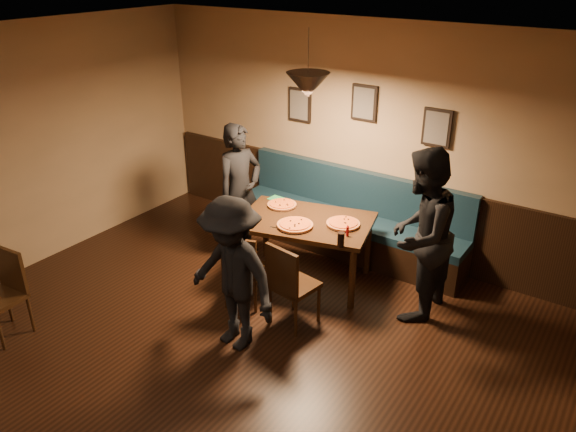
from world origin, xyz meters
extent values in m
plane|color=black|center=(0.00, 0.00, 0.00)|extent=(7.00, 7.00, 0.00)
plane|color=silver|center=(0.00, 0.00, 2.80)|extent=(7.00, 7.00, 0.00)
plane|color=#8C704F|center=(0.00, 3.50, 1.40)|extent=(6.00, 0.00, 6.00)
cube|color=black|center=(0.00, 3.47, 0.50)|extent=(5.88, 0.06, 1.00)
cube|color=black|center=(-0.90, 3.47, 1.70)|extent=(0.32, 0.04, 0.42)
cube|color=black|center=(0.00, 3.47, 1.85)|extent=(0.32, 0.04, 0.42)
cube|color=black|center=(0.90, 3.47, 1.70)|extent=(0.32, 0.04, 0.42)
cone|color=black|center=(-0.07, 2.33, 2.25)|extent=(0.44, 0.44, 0.25)
cube|color=black|center=(-0.07, 2.33, 0.38)|extent=(1.62, 1.26, 0.77)
imported|color=black|center=(-1.08, 2.44, 0.83)|extent=(0.53, 0.69, 1.67)
imported|color=black|center=(1.21, 2.43, 0.90)|extent=(0.69, 0.88, 1.80)
imported|color=black|center=(0.00, 0.97, 0.77)|extent=(1.04, 0.67, 1.53)
cylinder|color=#D26527|center=(-0.49, 2.48, 0.79)|extent=(0.38, 0.38, 0.04)
cylinder|color=orange|center=(-0.07, 2.12, 0.79)|extent=(0.47, 0.47, 0.04)
cylinder|color=#CC6326|center=(0.34, 2.44, 0.79)|extent=(0.44, 0.44, 0.04)
cylinder|color=black|center=(0.56, 2.01, 0.85)|extent=(0.07, 0.07, 0.15)
cylinder|color=maroon|center=(0.50, 2.24, 0.84)|extent=(0.04, 0.04, 0.13)
cube|color=#20793E|center=(-0.68, 2.62, 0.77)|extent=(0.16, 0.16, 0.01)
cube|color=#1B652C|center=(-0.62, 2.06, 0.77)|extent=(0.21, 0.21, 0.01)
cube|color=silver|center=(-0.13, 1.99, 0.77)|extent=(0.18, 0.05, 0.00)
camera|label=1|loc=(2.89, -2.35, 3.44)|focal=34.72mm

